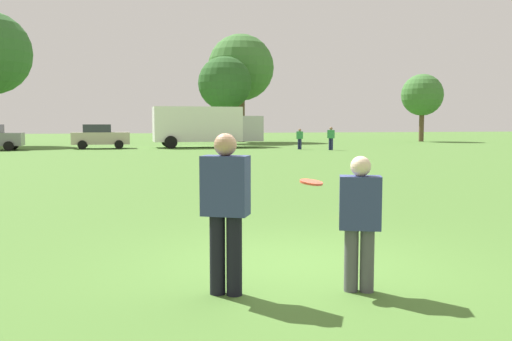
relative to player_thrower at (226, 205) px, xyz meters
The scene contains 12 objects.
ground_plane 1.81m from the player_thrower, 39.23° to the left, with size 197.37×197.37×0.00m, color #47702D.
player_thrower is the anchor object (origin of this frame).
player_defender 1.52m from the player_thrower, 10.67° to the right, with size 0.53×0.42×1.54m.
frisbee 1.05m from the player_thrower, ahead, with size 0.27×0.27×0.08m.
traffic_cone 5.48m from the player_thrower, 50.62° to the left, with size 0.32×0.32×0.48m.
parked_car_mid_right 36.75m from the player_thrower, 93.16° to the left, with size 4.21×2.24×1.82m.
box_truck 37.17m from the player_thrower, 80.76° to the left, with size 8.52×3.06×3.18m.
bystander_sideline_watcher 33.82m from the player_thrower, 69.10° to the left, with size 0.45×0.47×1.52m.
bystander_far_jogger 33.11m from the player_thrower, 65.23° to the left, with size 0.49×0.51×1.65m.
tree_east_birch 45.73m from the player_thrower, 78.36° to the left, with size 5.02×5.02×8.16m.
tree_east_oak 50.38m from the player_thrower, 76.46° to the left, with size 6.72×6.72×10.92m.
tree_far_east_pine 53.90m from the player_thrower, 55.96° to the left, with size 4.31×4.31×7.00m.
Camera 1 is at (-2.36, -6.74, 1.91)m, focal length 38.06 mm.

